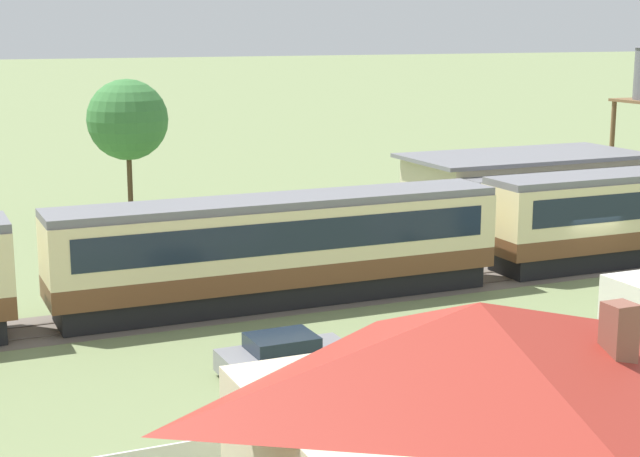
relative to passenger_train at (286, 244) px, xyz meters
name	(u,v)px	position (x,y,z in m)	size (l,w,h in m)	color
ground_plane	(584,272)	(13.58, -0.79, -2.29)	(600.00, 600.00, 0.00)	#707F51
passenger_train	(286,244)	(0.00, 0.00, 0.00)	(92.37, 2.87, 4.13)	brown
railway_track	(369,292)	(3.54, 0.00, -2.28)	(154.53, 3.60, 0.04)	#665B51
station_building	(524,192)	(16.25, 7.64, -0.25)	(12.43, 7.35, 4.02)	beige
cottage_red_roof	(476,423)	(-3.22, -18.42, 0.40)	(9.54, 6.23, 5.19)	beige
parked_car_grey	(285,356)	(-3.06, -7.56, -1.67)	(4.05, 1.89, 1.29)	gray
yard_tree_2	(127,120)	(-2.01, 17.70, 3.30)	(4.30, 4.30, 7.75)	#4C3823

